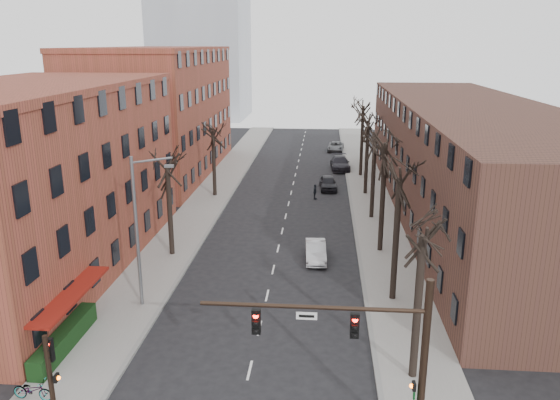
% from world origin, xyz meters
% --- Properties ---
extents(sidewalk_left, '(4.00, 90.00, 0.15)m').
position_xyz_m(sidewalk_left, '(-8.00, 35.00, 0.07)').
color(sidewalk_left, gray).
rests_on(sidewalk_left, ground).
extents(sidewalk_right, '(4.00, 90.00, 0.15)m').
position_xyz_m(sidewalk_right, '(8.00, 35.00, 0.07)').
color(sidewalk_right, gray).
rests_on(sidewalk_right, ground).
extents(building_left_near, '(12.00, 26.00, 12.00)m').
position_xyz_m(building_left_near, '(-16.00, 15.00, 6.00)').
color(building_left_near, brown).
rests_on(building_left_near, ground).
extents(building_left_far, '(12.00, 28.00, 14.00)m').
position_xyz_m(building_left_far, '(-16.00, 44.00, 7.00)').
color(building_left_far, brown).
rests_on(building_left_far, ground).
extents(building_right, '(12.00, 50.00, 10.00)m').
position_xyz_m(building_right, '(16.00, 30.00, 5.00)').
color(building_right, '#472A21').
rests_on(building_right, ground).
extents(awning_left, '(1.20, 7.00, 0.15)m').
position_xyz_m(awning_left, '(-9.40, 6.00, 0.00)').
color(awning_left, maroon).
rests_on(awning_left, ground).
extents(hedge, '(0.80, 6.00, 1.00)m').
position_xyz_m(hedge, '(-9.50, 5.00, 0.65)').
color(hedge, '#143512').
rests_on(hedge, sidewalk_left).
extents(tree_right_a, '(5.20, 5.20, 10.00)m').
position_xyz_m(tree_right_a, '(7.60, 4.00, 0.00)').
color(tree_right_a, black).
rests_on(tree_right_a, ground).
extents(tree_right_b, '(5.20, 5.20, 10.80)m').
position_xyz_m(tree_right_b, '(7.60, 12.00, 0.00)').
color(tree_right_b, black).
rests_on(tree_right_b, ground).
extents(tree_right_c, '(5.20, 5.20, 11.60)m').
position_xyz_m(tree_right_c, '(7.60, 20.00, 0.00)').
color(tree_right_c, black).
rests_on(tree_right_c, ground).
extents(tree_right_d, '(5.20, 5.20, 10.00)m').
position_xyz_m(tree_right_d, '(7.60, 28.00, 0.00)').
color(tree_right_d, black).
rests_on(tree_right_d, ground).
extents(tree_right_e, '(5.20, 5.20, 10.80)m').
position_xyz_m(tree_right_e, '(7.60, 36.00, 0.00)').
color(tree_right_e, black).
rests_on(tree_right_e, ground).
extents(tree_right_f, '(5.20, 5.20, 11.60)m').
position_xyz_m(tree_right_f, '(7.60, 44.00, 0.00)').
color(tree_right_f, black).
rests_on(tree_right_f, ground).
extents(tree_left_a, '(5.20, 5.20, 9.50)m').
position_xyz_m(tree_left_a, '(-7.60, 18.00, 0.00)').
color(tree_left_a, black).
rests_on(tree_left_a, ground).
extents(tree_left_b, '(5.20, 5.20, 9.50)m').
position_xyz_m(tree_left_b, '(-7.60, 34.00, 0.00)').
color(tree_left_b, black).
rests_on(tree_left_b, ground).
extents(signal_mast_arm, '(8.14, 0.30, 7.20)m').
position_xyz_m(signal_mast_arm, '(5.45, -1.00, 4.40)').
color(signal_mast_arm, black).
rests_on(signal_mast_arm, ground).
extents(signal_pole_left, '(0.47, 0.44, 4.40)m').
position_xyz_m(signal_pole_left, '(-6.99, -0.95, 2.61)').
color(signal_pole_left, black).
rests_on(signal_pole_left, ground).
extents(streetlight, '(2.45, 0.22, 9.03)m').
position_xyz_m(streetlight, '(-7.03, 10.00, 5.01)').
color(streetlight, slate).
rests_on(streetlight, ground).
extents(silver_sedan, '(1.63, 4.12, 1.34)m').
position_xyz_m(silver_sedan, '(2.86, 17.99, 0.67)').
color(silver_sedan, '#B3B5BB').
rests_on(silver_sedan, ground).
extents(parked_car_near, '(2.00, 4.34, 1.44)m').
position_xyz_m(parked_car_near, '(3.80, 37.69, 0.72)').
color(parked_car_near, black).
rests_on(parked_car_near, ground).
extents(parked_car_mid, '(2.48, 5.56, 1.59)m').
position_xyz_m(parked_car_mid, '(5.30, 47.30, 0.79)').
color(parked_car_mid, black).
rests_on(parked_car_mid, ground).
extents(parked_car_far, '(2.56, 4.82, 1.29)m').
position_xyz_m(parked_car_far, '(4.97, 59.28, 0.65)').
color(parked_car_far, slate).
rests_on(parked_car_far, ground).
extents(pedestrian_crossing, '(0.53, 0.94, 1.52)m').
position_xyz_m(pedestrian_crossing, '(2.50, 33.76, 0.76)').
color(pedestrian_crossing, black).
rests_on(pedestrian_crossing, ground).
extents(bicycle, '(1.85, 0.78, 0.95)m').
position_xyz_m(bicycle, '(-8.96, 0.86, 0.62)').
color(bicycle, gray).
rests_on(bicycle, sidewalk_left).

